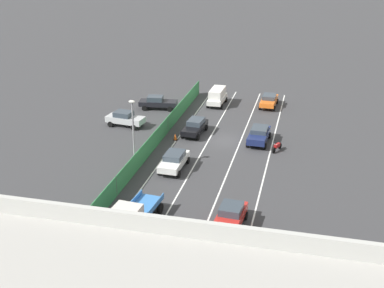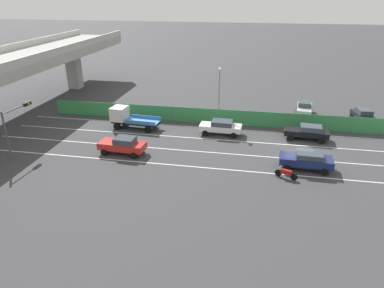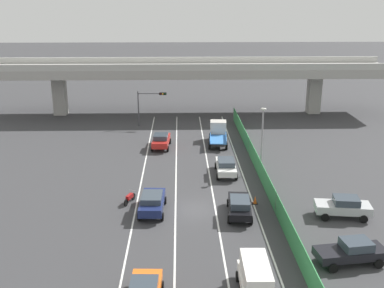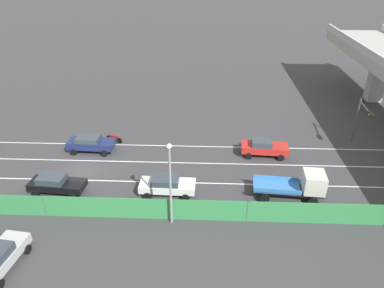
% 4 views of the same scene
% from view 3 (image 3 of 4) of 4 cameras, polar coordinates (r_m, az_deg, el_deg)
% --- Properties ---
extents(ground_plane, '(300.00, 300.00, 0.00)m').
position_cam_3_polar(ground_plane, '(38.85, 0.43, -8.07)').
color(ground_plane, '#38383A').
extents(lane_line_left_edge, '(0.14, 49.38, 0.01)m').
position_cam_3_polar(lane_line_left_edge, '(45.11, -6.21, -4.41)').
color(lane_line_left_edge, silver).
rests_on(lane_line_left_edge, ground).
extents(lane_line_mid_left, '(0.14, 49.38, 0.01)m').
position_cam_3_polar(lane_line_mid_left, '(44.96, -1.98, -4.39)').
color(lane_line_mid_left, silver).
rests_on(lane_line_mid_left, ground).
extents(lane_line_mid_right, '(0.14, 49.38, 0.01)m').
position_cam_3_polar(lane_line_mid_right, '(45.05, 2.25, -4.35)').
color(lane_line_mid_right, silver).
rests_on(lane_line_mid_right, ground).
extents(lane_line_right_edge, '(0.14, 49.38, 0.01)m').
position_cam_3_polar(lane_line_right_edge, '(45.38, 6.44, -4.28)').
color(lane_line_right_edge, silver).
rests_on(lane_line_right_edge, ground).
extents(elevated_overpass, '(59.46, 8.23, 8.00)m').
position_cam_3_polar(elevated_overpass, '(69.19, -0.53, 8.85)').
color(elevated_overpass, '#A09E99').
rests_on(elevated_overpass, ground).
extents(green_fence, '(0.10, 45.48, 1.81)m').
position_cam_3_polar(green_fence, '(45.29, 8.39, -3.18)').
color(green_fence, '#338447').
rests_on(green_fence, ground).
extents(car_van_white, '(2.05, 4.38, 2.14)m').
position_cam_3_polar(car_van_white, '(28.40, 7.83, -15.94)').
color(car_van_white, silver).
rests_on(car_van_white, ground).
extents(car_sedan_navy, '(2.22, 4.62, 1.62)m').
position_cam_3_polar(car_sedan_navy, '(38.24, -4.91, -7.06)').
color(car_sedan_navy, navy).
rests_on(car_sedan_navy, ground).
extents(car_sedan_red, '(2.25, 4.59, 1.68)m').
position_cam_3_polar(car_sedan_red, '(54.22, -3.81, 0.49)').
color(car_sedan_red, red).
rests_on(car_sedan_red, ground).
extents(car_sedan_white, '(2.12, 4.59, 1.58)m').
position_cam_3_polar(car_sedan_white, '(46.10, 4.19, -2.68)').
color(car_sedan_white, white).
rests_on(car_sedan_white, ground).
extents(car_sedan_black, '(2.24, 4.67, 1.58)m').
position_cam_3_polar(car_sedan_black, '(37.72, 5.85, -7.50)').
color(car_sedan_black, black).
rests_on(car_sedan_black, ground).
extents(flatbed_truck_blue, '(2.56, 5.66, 2.38)m').
position_cam_3_polar(flatbed_truck_blue, '(56.22, 3.23, 1.45)').
color(flatbed_truck_blue, black).
rests_on(flatbed_truck_blue, ground).
extents(motorcycle, '(0.91, 1.85, 0.93)m').
position_cam_3_polar(motorcycle, '(40.24, -7.66, -6.57)').
color(motorcycle, black).
rests_on(motorcycle, ground).
extents(parked_sedan_dark, '(4.84, 2.45, 1.64)m').
position_cam_3_polar(parked_sedan_dark, '(33.03, 19.02, -12.31)').
color(parked_sedan_dark, black).
rests_on(parked_sedan_dark, ground).
extents(parked_wagon_silver, '(4.50, 2.43, 1.71)m').
position_cam_3_polar(parked_wagon_silver, '(39.17, 18.09, -7.27)').
color(parked_wagon_silver, '#B2B5B7').
rests_on(parked_wagon_silver, ground).
extents(traffic_light, '(3.93, 0.62, 4.81)m').
position_cam_3_polar(traffic_light, '(62.92, -5.30, 5.27)').
color(traffic_light, '#47474C').
rests_on(traffic_light, ground).
extents(street_lamp, '(0.60, 0.36, 6.59)m').
position_cam_3_polar(street_lamp, '(46.27, 8.62, 1.35)').
color(street_lamp, gray).
rests_on(street_lamp, ground).
extents(traffic_cone, '(0.47, 0.47, 0.70)m').
position_cam_3_polar(traffic_cone, '(40.16, 7.74, -6.83)').
color(traffic_cone, orange).
rests_on(traffic_cone, ground).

